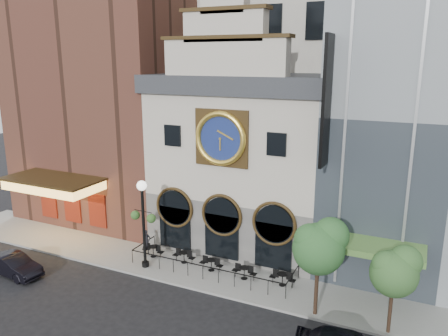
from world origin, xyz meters
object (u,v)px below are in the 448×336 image
tree_left (320,245)px  tree_right (395,270)px  pedestrian (146,243)px  lamppost (143,214)px  bistro_2 (211,264)px  car_left (14,265)px  bistro_0 (153,250)px  bistro_1 (184,256)px  bistro_4 (282,278)px  bistro_3 (244,272)px

tree_left → tree_right: bearing=-0.7°
pedestrian → lamppost: size_ratio=0.32×
pedestrian → tree_right: (16.02, -2.14, 2.44)m
bistro_2 → pedestrian: (-5.07, 0.12, 0.46)m
tree_left → lamppost: bearing=176.7°
bistro_2 → car_left: (-11.19, -5.60, 0.06)m
bistro_0 → tree_right: 15.90m
bistro_2 → tree_left: size_ratio=0.29×
bistro_1 → pedestrian: bearing=-177.9°
tree_right → tree_left: bearing=179.3°
bistro_1 → bistro_4: (6.86, -0.10, 0.00)m
pedestrian → tree_right: 16.35m
tree_left → bistro_0: bearing=169.9°
bistro_0 → bistro_4: size_ratio=1.00×
bistro_0 → bistro_3: (6.86, -0.22, 0.00)m
bistro_0 → bistro_2: same height
bistro_0 → bistro_4: same height
pedestrian → tree_left: 12.88m
bistro_2 → tree_left: 8.30m
bistro_4 → pedestrian: bearing=-180.0°
bistro_1 → tree_left: tree_left is taller
lamppost → tree_left: lamppost is taller
bistro_0 → tree_right: size_ratio=0.34×
tree_right → lamppost: bearing=177.3°
lamppost → tree_right: size_ratio=1.27×
bistro_2 → bistro_3: bearing=-2.5°
bistro_3 → pedestrian: pedestrian is taller
car_left → tree_left: 19.12m
car_left → pedestrian: (6.11, 5.72, 0.40)m
car_left → lamppost: size_ratio=0.70×
bistro_0 → bistro_3: 6.87m
car_left → tree_left: size_ratio=0.76×
pedestrian → lamppost: lamppost is taller
bistro_4 → lamppost: lamppost is taller
bistro_1 → tree_right: size_ratio=0.34×
bistro_4 → bistro_3: bearing=-174.7°
bistro_2 → bistro_4: (4.71, 0.12, 0.00)m
bistro_0 → car_left: 8.77m
car_left → tree_right: size_ratio=0.89×
bistro_1 → pedestrian: (-2.93, -0.11, 0.46)m
bistro_3 → bistro_4: size_ratio=1.00×
bistro_3 → lamppost: lamppost is taller
bistro_1 → bistro_2: same height
bistro_4 → tree_right: (6.24, -2.14, 2.91)m
bistro_0 → lamppost: size_ratio=0.27×
bistro_0 → bistro_2: size_ratio=1.00×
bistro_1 → tree_left: 10.28m
bistro_2 → tree_right: bearing=-10.5°
bistro_4 → lamppost: bearing=-170.8°
lamppost → tree_right: 15.14m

